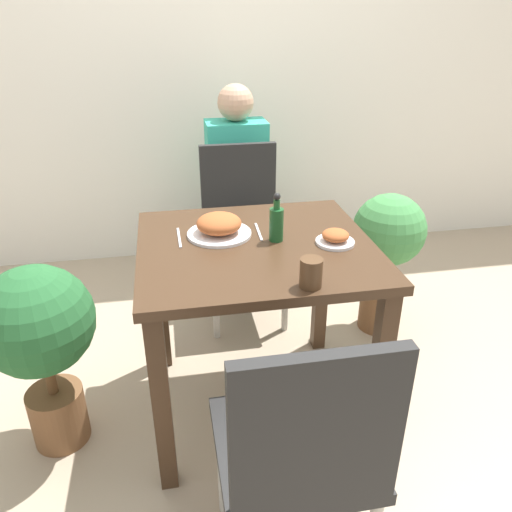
{
  "coord_description": "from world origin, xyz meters",
  "views": [
    {
      "loc": [
        -0.3,
        -1.63,
        1.54
      ],
      "look_at": [
        0.0,
        0.0,
        0.71
      ],
      "focal_mm": 35.0,
      "sensor_mm": 36.0,
      "label": 1
    }
  ],
  "objects_px": {
    "chair_near": "(301,451)",
    "potted_plant_left": "(40,335)",
    "potted_plant_right": "(387,246)",
    "food_plate": "(219,226)",
    "drink_cup": "(311,273)",
    "chair_far": "(242,223)",
    "sauce_bottle": "(276,222)",
    "person_figure": "(237,188)",
    "side_plate": "(335,238)"
  },
  "relations": [
    {
      "from": "potted_plant_left",
      "to": "person_figure",
      "type": "xyz_separation_m",
      "value": [
        0.89,
        1.21,
        0.09
      ]
    },
    {
      "from": "drink_cup",
      "to": "sauce_bottle",
      "type": "height_order",
      "value": "sauce_bottle"
    },
    {
      "from": "food_plate",
      "to": "sauce_bottle",
      "type": "height_order",
      "value": "sauce_bottle"
    },
    {
      "from": "chair_near",
      "to": "person_figure",
      "type": "distance_m",
      "value": 1.91
    },
    {
      "from": "food_plate",
      "to": "sauce_bottle",
      "type": "xyz_separation_m",
      "value": [
        0.2,
        -0.08,
        0.03
      ]
    },
    {
      "from": "drink_cup",
      "to": "potted_plant_right",
      "type": "bearing_deg",
      "value": 51.02
    },
    {
      "from": "food_plate",
      "to": "person_figure",
      "type": "bearing_deg",
      "value": 78.05
    },
    {
      "from": "food_plate",
      "to": "chair_far",
      "type": "bearing_deg",
      "value": 74.02
    },
    {
      "from": "drink_cup",
      "to": "sauce_bottle",
      "type": "relative_size",
      "value": 0.51
    },
    {
      "from": "food_plate",
      "to": "potted_plant_right",
      "type": "xyz_separation_m",
      "value": [
        0.87,
        0.35,
        -0.32
      ]
    },
    {
      "from": "drink_cup",
      "to": "potted_plant_left",
      "type": "relative_size",
      "value": 0.13
    },
    {
      "from": "chair_near",
      "to": "sauce_bottle",
      "type": "distance_m",
      "value": 0.83
    },
    {
      "from": "chair_near",
      "to": "food_plate",
      "type": "distance_m",
      "value": 0.9
    },
    {
      "from": "chair_near",
      "to": "side_plate",
      "type": "distance_m",
      "value": 0.8
    },
    {
      "from": "chair_far",
      "to": "potted_plant_right",
      "type": "distance_m",
      "value": 0.75
    },
    {
      "from": "chair_near",
      "to": "person_figure",
      "type": "height_order",
      "value": "person_figure"
    },
    {
      "from": "chair_near",
      "to": "drink_cup",
      "type": "bearing_deg",
      "value": -107.65
    },
    {
      "from": "food_plate",
      "to": "side_plate",
      "type": "height_order",
      "value": "food_plate"
    },
    {
      "from": "chair_far",
      "to": "side_plate",
      "type": "relative_size",
      "value": 6.4
    },
    {
      "from": "person_figure",
      "to": "chair_far",
      "type": "bearing_deg",
      "value": -94.74
    },
    {
      "from": "side_plate",
      "to": "sauce_bottle",
      "type": "relative_size",
      "value": 0.77
    },
    {
      "from": "potted_plant_left",
      "to": "chair_far",
      "type": "bearing_deg",
      "value": 43.8
    },
    {
      "from": "food_plate",
      "to": "person_figure",
      "type": "relative_size",
      "value": 0.21
    },
    {
      "from": "chair_near",
      "to": "potted_plant_right",
      "type": "bearing_deg",
      "value": -122.67
    },
    {
      "from": "potted_plant_left",
      "to": "person_figure",
      "type": "relative_size",
      "value": 0.65
    },
    {
      "from": "chair_near",
      "to": "drink_cup",
      "type": "distance_m",
      "value": 0.52
    },
    {
      "from": "potted_plant_left",
      "to": "person_figure",
      "type": "height_order",
      "value": "person_figure"
    },
    {
      "from": "drink_cup",
      "to": "person_figure",
      "type": "relative_size",
      "value": 0.08
    },
    {
      "from": "chair_near",
      "to": "person_figure",
      "type": "bearing_deg",
      "value": -93.64
    },
    {
      "from": "chair_near",
      "to": "potted_plant_left",
      "type": "distance_m",
      "value": 1.03
    },
    {
      "from": "chair_near",
      "to": "sauce_bottle",
      "type": "xyz_separation_m",
      "value": [
        0.1,
        0.76,
        0.31
      ]
    },
    {
      "from": "drink_cup",
      "to": "person_figure",
      "type": "distance_m",
      "value": 1.51
    },
    {
      "from": "chair_near",
      "to": "potted_plant_left",
      "type": "bearing_deg",
      "value": -41.87
    },
    {
      "from": "side_plate",
      "to": "drink_cup",
      "type": "height_order",
      "value": "drink_cup"
    },
    {
      "from": "potted_plant_left",
      "to": "potted_plant_right",
      "type": "distance_m",
      "value": 1.62
    },
    {
      "from": "chair_far",
      "to": "person_figure",
      "type": "height_order",
      "value": "person_figure"
    },
    {
      "from": "sauce_bottle",
      "to": "food_plate",
      "type": "bearing_deg",
      "value": 157.83
    },
    {
      "from": "chair_near",
      "to": "side_plate",
      "type": "xyz_separation_m",
      "value": [
        0.31,
        0.69,
        0.26
      ]
    },
    {
      "from": "chair_far",
      "to": "sauce_bottle",
      "type": "distance_m",
      "value": 0.81
    },
    {
      "from": "food_plate",
      "to": "potted_plant_left",
      "type": "xyz_separation_m",
      "value": [
        -0.67,
        -0.16,
        -0.3
      ]
    },
    {
      "from": "potted_plant_left",
      "to": "sauce_bottle",
      "type": "bearing_deg",
      "value": 4.8
    },
    {
      "from": "potted_plant_right",
      "to": "food_plate",
      "type": "bearing_deg",
      "value": -158.12
    },
    {
      "from": "chair_far",
      "to": "potted_plant_right",
      "type": "xyz_separation_m",
      "value": [
        0.68,
        -0.32,
        -0.04
      ]
    },
    {
      "from": "food_plate",
      "to": "side_plate",
      "type": "bearing_deg",
      "value": -20.31
    },
    {
      "from": "potted_plant_right",
      "to": "sauce_bottle",
      "type": "bearing_deg",
      "value": -147.07
    },
    {
      "from": "drink_cup",
      "to": "chair_near",
      "type": "bearing_deg",
      "value": -107.65
    },
    {
      "from": "drink_cup",
      "to": "potted_plant_left",
      "type": "bearing_deg",
      "value": 162.63
    },
    {
      "from": "drink_cup",
      "to": "potted_plant_right",
      "type": "height_order",
      "value": "drink_cup"
    },
    {
      "from": "chair_near",
      "to": "drink_cup",
      "type": "relative_size",
      "value": 9.59
    },
    {
      "from": "person_figure",
      "to": "chair_near",
      "type": "bearing_deg",
      "value": -93.64
    }
  ]
}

